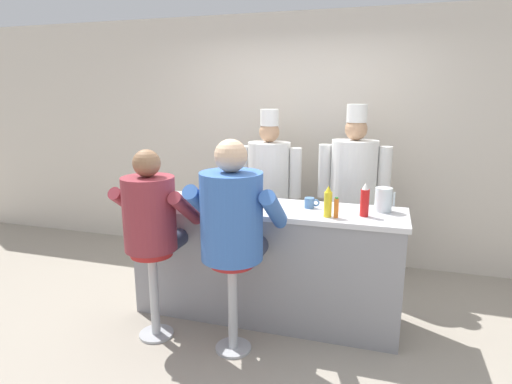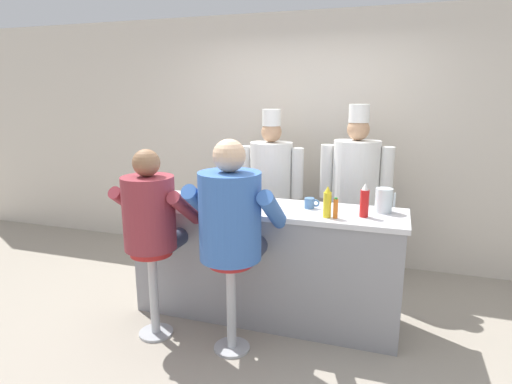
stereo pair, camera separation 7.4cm
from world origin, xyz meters
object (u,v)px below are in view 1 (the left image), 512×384
(diner_seated_maroon, at_px, (152,219))
(diner_seated_blue, at_px, (234,220))
(water_pitcher_clear, at_px, (383,200))
(cereal_bowl, at_px, (204,198))
(coffee_mug_white, at_px, (176,201))
(mustard_bottle_yellow, at_px, (328,202))
(cook_in_whites_far, at_px, (353,187))
(hot_sauce_bottle_orange, at_px, (336,208))
(breakfast_plate, at_px, (161,198))
(coffee_mug_blue, at_px, (310,203))
(cook_in_whites_near, at_px, (269,185))
(ketchup_bottle_red, at_px, (365,201))

(diner_seated_maroon, distance_m, diner_seated_blue, 0.65)
(diner_seated_maroon, bearing_deg, diner_seated_blue, 0.45)
(water_pitcher_clear, bearing_deg, cereal_bowl, -175.96)
(coffee_mug_white, bearing_deg, mustard_bottle_yellow, 2.16)
(cook_in_whites_far, bearing_deg, coffee_mug_white, -139.69)
(hot_sauce_bottle_orange, bearing_deg, breakfast_plate, 175.92)
(coffee_mug_blue, bearing_deg, coffee_mug_white, -166.28)
(cereal_bowl, relative_size, diner_seated_maroon, 0.10)
(coffee_mug_blue, distance_m, coffee_mug_white, 1.09)
(cereal_bowl, relative_size, cook_in_whites_near, 0.08)
(cereal_bowl, bearing_deg, coffee_mug_blue, 2.17)
(water_pitcher_clear, bearing_deg, coffee_mug_white, -168.57)
(coffee_mug_white, bearing_deg, cereal_bowl, 55.61)
(ketchup_bottle_red, distance_m, hot_sauce_bottle_orange, 0.23)
(coffee_mug_blue, relative_size, diner_seated_blue, 0.08)
(ketchup_bottle_red, relative_size, coffee_mug_blue, 2.10)
(coffee_mug_blue, distance_m, cook_in_whites_near, 1.03)
(ketchup_bottle_red, height_order, cook_in_whites_near, cook_in_whites_near)
(mustard_bottle_yellow, distance_m, cook_in_whites_far, 1.09)
(mustard_bottle_yellow, xyz_separation_m, breakfast_plate, (-1.45, 0.10, -0.10))
(coffee_mug_blue, xyz_separation_m, cook_in_whites_far, (0.27, 0.87, -0.04))
(coffee_mug_blue, relative_size, cook_in_whites_near, 0.07)
(breakfast_plate, distance_m, cereal_bowl, 0.38)
(hot_sauce_bottle_orange, bearing_deg, diner_seated_blue, -151.76)
(ketchup_bottle_red, distance_m, coffee_mug_blue, 0.45)
(diner_seated_maroon, height_order, cook_in_whites_near, cook_in_whites_near)
(coffee_mug_white, relative_size, diner_seated_maroon, 0.09)
(mustard_bottle_yellow, relative_size, hot_sauce_bottle_orange, 1.52)
(hot_sauce_bottle_orange, distance_m, water_pitcher_clear, 0.43)
(coffee_mug_white, distance_m, diner_seated_maroon, 0.33)
(water_pitcher_clear, bearing_deg, mustard_bottle_yellow, -144.28)
(coffee_mug_white, distance_m, diner_seated_blue, 0.69)
(hot_sauce_bottle_orange, bearing_deg, mustard_bottle_yellow, 175.16)
(coffee_mug_blue, height_order, coffee_mug_white, coffee_mug_blue)
(ketchup_bottle_red, distance_m, coffee_mug_white, 1.49)
(mustard_bottle_yellow, height_order, diner_seated_maroon, diner_seated_maroon)
(hot_sauce_bottle_orange, relative_size, cook_in_whites_near, 0.09)
(water_pitcher_clear, height_order, cook_in_whites_far, cook_in_whites_far)
(mustard_bottle_yellow, height_order, water_pitcher_clear, mustard_bottle_yellow)
(coffee_mug_white, xyz_separation_m, diner_seated_maroon, (-0.03, -0.32, -0.06))
(mustard_bottle_yellow, xyz_separation_m, diner_seated_blue, (-0.61, -0.37, -0.09))
(diner_seated_maroon, relative_size, cook_in_whites_far, 0.83)
(breakfast_plate, relative_size, diner_seated_blue, 0.16)
(coffee_mug_blue, distance_m, diner_seated_blue, 0.72)
(cereal_bowl, xyz_separation_m, diner_seated_blue, (0.46, -0.54, -0.00))
(diner_seated_blue, bearing_deg, hot_sauce_bottle_orange, 28.24)
(ketchup_bottle_red, xyz_separation_m, coffee_mug_blue, (-0.43, 0.11, -0.08))
(breakfast_plate, bearing_deg, mustard_bottle_yellow, -4.05)
(hot_sauce_bottle_orange, height_order, breakfast_plate, hot_sauce_bottle_orange)
(hot_sauce_bottle_orange, bearing_deg, diner_seated_maroon, -164.48)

